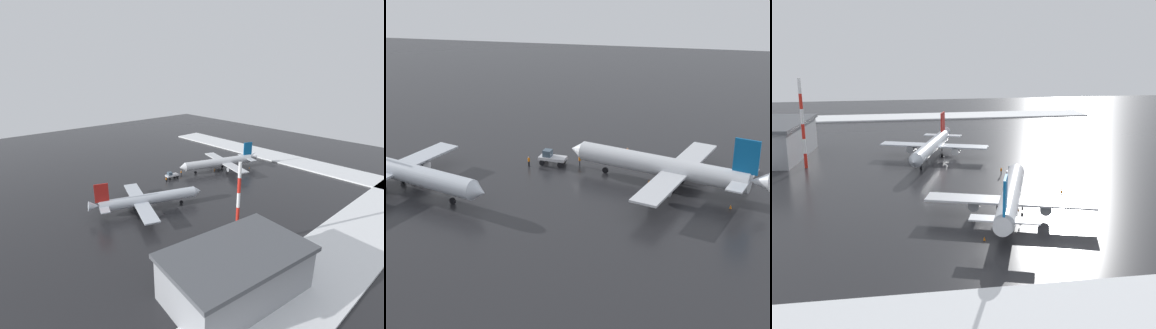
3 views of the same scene
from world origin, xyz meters
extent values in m
plane|color=#232326|center=(0.00, 0.00, 0.00)|extent=(240.00, 240.00, 0.00)
cube|color=white|center=(0.00, -50.00, 0.23)|extent=(152.00, 16.00, 0.47)
cube|color=white|center=(67.00, 0.00, 0.23)|extent=(14.00, 116.00, 0.47)
cylinder|color=silver|center=(35.37, 3.98, 3.21)|extent=(27.08, 11.64, 3.12)
cone|color=silver|center=(21.28, 8.67, 3.21)|extent=(3.02, 3.50, 2.96)
cone|color=silver|center=(49.63, -0.77, 3.76)|extent=(3.94, 3.55, 3.03)
cube|color=silver|center=(35.61, -4.02, 2.93)|extent=(7.59, 12.58, 0.33)
cylinder|color=gray|center=(35.75, -2.14, 2.02)|extent=(3.54, 2.72, 1.83)
cube|color=silver|center=(40.35, 10.24, 2.93)|extent=(7.59, 12.58, 0.33)
cylinder|color=gray|center=(39.34, 8.65, 2.02)|extent=(3.54, 2.72, 1.83)
cube|color=#0C5999|center=(47.55, -0.07, 7.15)|extent=(3.58, 1.47, 5.13)
cube|color=silver|center=(46.50, -2.62, 3.57)|extent=(3.65, 4.93, 0.22)
cube|color=silver|center=(48.24, 2.59, 3.57)|extent=(3.65, 4.93, 0.22)
cylinder|color=black|center=(26.24, 7.02, 1.83)|extent=(0.22, 0.22, 0.64)
cylinder|color=black|center=(26.24, 7.02, 0.50)|extent=(1.06, 0.62, 1.01)
cylinder|color=black|center=(37.34, 1.20, 1.83)|extent=(0.22, 0.22, 0.64)
cylinder|color=black|center=(37.34, 1.20, 0.50)|extent=(1.06, 0.62, 1.01)
cylinder|color=black|center=(38.62, 5.02, 1.83)|extent=(0.22, 0.22, 0.64)
cylinder|color=black|center=(38.62, 5.02, 0.50)|extent=(1.06, 0.62, 1.01)
cylinder|color=silver|center=(-2.72, -5.66, 3.12)|extent=(26.24, 11.71, 3.03)
cone|color=silver|center=(10.91, -10.44, 3.12)|extent=(2.97, 3.43, 2.88)
cone|color=silver|center=(-16.52, -0.82, 3.65)|extent=(3.86, 3.48, 2.95)
cube|color=silver|center=(-2.82, 2.13, 2.85)|extent=(7.54, 12.23, 0.32)
cylinder|color=gray|center=(-2.99, 0.30, 1.96)|extent=(3.45, 2.69, 1.78)
cube|color=silver|center=(-7.66, -11.67, 2.85)|extent=(7.54, 12.23, 0.32)
cylinder|color=gray|center=(-6.65, -10.14, 1.96)|extent=(3.45, 2.69, 1.78)
cube|color=red|center=(-14.50, -1.53, 6.95)|extent=(3.47, 1.48, 4.99)
cube|color=silver|center=(-13.44, 0.94, 3.48)|extent=(3.60, 4.80, 0.21)
cube|color=silver|center=(-15.21, -4.11, 3.48)|extent=(3.60, 4.80, 0.21)
cylinder|color=black|center=(6.11, -8.76, 1.78)|extent=(0.21, 0.21, 0.62)
cylinder|color=black|center=(6.11, -8.76, 0.49)|extent=(1.03, 0.62, 0.98)
cylinder|color=black|center=(-4.60, -2.92, 1.78)|extent=(0.21, 0.21, 0.62)
cylinder|color=black|center=(-4.60, -2.92, 0.49)|extent=(1.03, 0.62, 0.98)
cylinder|color=black|center=(-5.89, -6.62, 1.78)|extent=(0.21, 0.21, 0.62)
cylinder|color=black|center=(-5.89, -6.62, 0.49)|extent=(1.03, 0.62, 0.98)
cube|color=silver|center=(16.90, 9.18, 1.15)|extent=(4.82, 2.71, 0.50)
cube|color=#3F5160|center=(15.98, 9.29, 1.95)|extent=(1.56, 1.65, 1.10)
cylinder|color=black|center=(15.18, 8.39, 0.45)|extent=(0.93, 0.42, 0.90)
cylinder|color=black|center=(15.41, 10.35, 0.45)|extent=(0.93, 0.42, 0.90)
cylinder|color=black|center=(18.38, 8.02, 0.45)|extent=(0.93, 0.42, 0.90)
cylinder|color=black|center=(18.61, 9.98, 0.45)|extent=(0.93, 0.42, 0.90)
cylinder|color=black|center=(28.94, 15.20, 0.42)|extent=(0.16, 0.16, 0.85)
cylinder|color=black|center=(28.98, 15.00, 0.42)|extent=(0.16, 0.16, 0.85)
cylinder|color=orange|center=(28.96, 15.10, 1.16)|extent=(0.36, 0.36, 0.62)
sphere|color=tan|center=(28.96, 15.10, 1.59)|extent=(0.24, 0.24, 0.24)
cylinder|color=black|center=(13.02, 7.65, 0.42)|extent=(0.16, 0.16, 0.85)
cylinder|color=black|center=(13.21, 7.58, 0.42)|extent=(0.16, 0.16, 0.85)
cylinder|color=orange|center=(13.11, 7.61, 1.16)|extent=(0.36, 0.36, 0.62)
sphere|color=tan|center=(13.11, 7.61, 1.59)|extent=(0.24, 0.24, 0.24)
cylinder|color=black|center=(21.50, 9.48, 0.42)|extent=(0.16, 0.16, 0.85)
cylinder|color=black|center=(21.46, 9.68, 0.42)|extent=(0.16, 0.16, 0.85)
cylinder|color=orange|center=(21.48, 9.58, 1.16)|extent=(0.36, 0.36, 0.62)
sphere|color=tan|center=(21.48, 9.58, 1.59)|extent=(0.24, 0.24, 0.24)
cylinder|color=red|center=(0.56, -33.94, 1.65)|extent=(0.70, 0.70, 3.30)
cylinder|color=white|center=(0.56, -33.94, 4.95)|extent=(0.70, 0.70, 3.30)
cylinder|color=red|center=(0.56, -33.94, 8.25)|extent=(0.70, 0.70, 3.30)
cylinder|color=white|center=(0.56, -33.94, 11.55)|extent=(0.70, 0.70, 3.30)
cylinder|color=red|center=(0.56, -33.94, 14.85)|extent=(0.70, 0.70, 3.30)
cylinder|color=white|center=(0.56, -33.94, 18.15)|extent=(0.70, 0.70, 3.30)
cube|color=gray|center=(-10.27, -42.78, 4.00)|extent=(25.55, 16.86, 8.00)
cube|color=#4C4F54|center=(-10.27, -42.78, 8.40)|extent=(26.66, 17.98, 0.80)
cone|color=orange|center=(45.86, -2.54, 0.28)|extent=(0.36, 0.36, 0.55)
cone|color=orange|center=(34.76, 5.41, 0.28)|extent=(0.36, 0.36, 0.55)
cone|color=orange|center=(33.64, 4.46, 0.28)|extent=(0.36, 0.36, 0.55)
camera|label=1|loc=(-44.44, -69.52, 37.94)|focal=28.00mm
camera|label=2|loc=(38.82, -81.25, 37.25)|focal=55.00mm
camera|label=3|loc=(108.26, -15.40, 27.86)|focal=45.00mm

